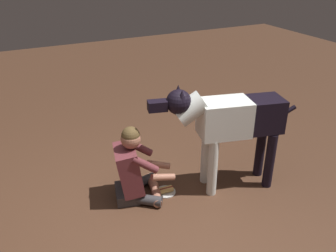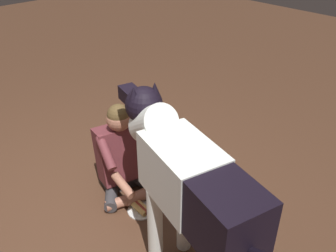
{
  "view_description": "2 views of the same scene",
  "coord_description": "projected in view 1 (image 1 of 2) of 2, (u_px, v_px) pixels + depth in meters",
  "views": [
    {
      "loc": [
        1.06,
        2.51,
        2.5
      ],
      "look_at": [
        -0.4,
        -0.48,
        0.84
      ],
      "focal_mm": 38.5,
      "sensor_mm": 36.0,
      "label": 1
    },
    {
      "loc": [
        -2.23,
        0.94,
        2.26
      ],
      "look_at": [
        -0.5,
        -0.68,
        0.83
      ],
      "focal_mm": 39.15,
      "sensor_mm": 36.0,
      "label": 2
    }
  ],
  "objects": [
    {
      "name": "ground_plane",
      "position": [
        153.0,
        229.0,
        3.55
      ],
      "size": [
        15.84,
        15.84,
        0.0
      ],
      "primitive_type": "plane",
      "color": "#4C2F20"
    },
    {
      "name": "large_dog",
      "position": [
        229.0,
        121.0,
        3.86
      ],
      "size": [
        1.63,
        0.56,
        1.25
      ],
      "color": "silver",
      "rests_on": "ground"
    },
    {
      "name": "hot_dog_on_plate",
      "position": [
        165.0,
        190.0,
        4.08
      ],
      "size": [
        0.23,
        0.23,
        0.06
      ],
      "color": "silver",
      "rests_on": "ground"
    },
    {
      "name": "person_sitting_on_floor",
      "position": [
        134.0,
        170.0,
        3.86
      ],
      "size": [
        0.7,
        0.58,
        0.87
      ],
      "color": "#3A383B",
      "rests_on": "ground"
    }
  ]
}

